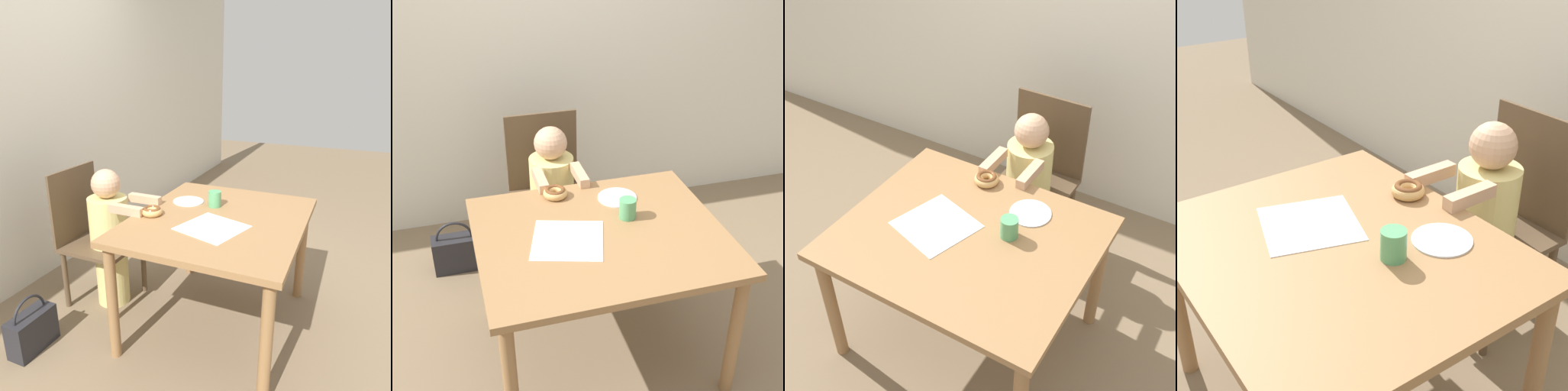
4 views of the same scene
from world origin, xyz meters
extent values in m
plane|color=#7A664C|center=(0.00, 0.00, 0.00)|extent=(12.00, 12.00, 0.00)
cube|color=silver|center=(0.00, 1.45, 1.25)|extent=(8.00, 0.05, 2.50)
cube|color=olive|center=(0.00, 0.00, 0.70)|extent=(1.12, 0.95, 0.03)
cylinder|color=olive|center=(-0.50, -0.42, 0.34)|extent=(0.06, 0.06, 0.68)
cylinder|color=olive|center=(-0.50, 0.42, 0.34)|extent=(0.06, 0.06, 0.68)
cylinder|color=olive|center=(0.50, 0.42, 0.34)|extent=(0.06, 0.06, 0.68)
cube|color=brown|center=(-0.06, 0.79, 0.42)|extent=(0.43, 0.44, 0.03)
cube|color=brown|center=(-0.06, 1.00, 0.67)|extent=(0.43, 0.02, 0.49)
cylinder|color=brown|center=(-0.25, 0.61, 0.20)|extent=(0.04, 0.04, 0.41)
cylinder|color=brown|center=(0.12, 0.61, 0.20)|extent=(0.04, 0.04, 0.41)
cylinder|color=brown|center=(-0.25, 0.98, 0.20)|extent=(0.04, 0.04, 0.41)
cylinder|color=brown|center=(0.12, 0.98, 0.20)|extent=(0.04, 0.04, 0.41)
cylinder|color=#E0D17F|center=(-0.06, 0.74, 0.22)|extent=(0.21, 0.21, 0.43)
cylinder|color=#E0D17F|center=(-0.06, 0.74, 0.59)|extent=(0.25, 0.25, 0.32)
sphere|color=tan|center=(-0.06, 0.74, 0.84)|extent=(0.18, 0.18, 0.18)
cube|color=tan|center=(-0.17, 0.52, 0.74)|extent=(0.05, 0.22, 0.05)
cube|color=tan|center=(0.05, 0.52, 0.74)|extent=(0.05, 0.22, 0.05)
torus|color=tan|center=(-0.12, 0.38, 0.73)|extent=(0.12, 0.12, 0.04)
torus|color=brown|center=(-0.12, 0.38, 0.75)|extent=(0.10, 0.10, 0.02)
cube|color=white|center=(-0.16, -0.02, 0.71)|extent=(0.39, 0.39, 0.00)
cube|color=#232328|center=(-0.65, 0.88, 0.11)|extent=(0.28, 0.13, 0.23)
torus|color=#232328|center=(-0.65, 0.88, 0.23)|extent=(0.22, 0.02, 0.22)
cylinder|color=#519E66|center=(0.16, 0.09, 0.76)|extent=(0.08, 0.08, 0.10)
cylinder|color=silver|center=(0.17, 0.28, 0.72)|extent=(0.20, 0.20, 0.01)
camera|label=1|loc=(-1.92, -0.69, 1.54)|focal=35.00mm
camera|label=2|loc=(-0.62, -1.95, 2.10)|focal=50.00mm
camera|label=3|loc=(0.97, -1.49, 2.36)|focal=50.00mm
camera|label=4|loc=(1.23, -0.74, 1.66)|focal=50.00mm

